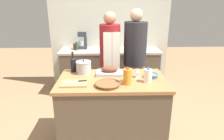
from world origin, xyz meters
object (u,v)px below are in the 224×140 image
object	(u,v)px
stand_mixer	(83,42)
wine_bottle_green	(73,64)
wine_glass_right	(125,74)
person_cook_aproned	(110,58)
wine_glass_left	(138,71)
condiment_bottle_short	(113,46)
roasting_pan	(110,71)
mixing_bowl	(151,75)
cutting_board	(74,83)
juice_jug	(127,77)
stock_pot	(84,67)
condiment_bottle_tall	(75,47)
wicker_basket	(108,84)
milk_jug	(148,76)
condiment_bottle_extra	(77,46)
knife_chef	(76,81)
person_cook_guest	(135,57)

from	to	relation	value
stand_mixer	wine_bottle_green	bearing A→B (deg)	-88.80
wine_glass_right	person_cook_aproned	world-z (taller)	person_cook_aproned
wine_glass_left	condiment_bottle_short	size ratio (longest dim) A/B	0.60
roasting_pan	mixing_bowl	size ratio (longest dim) A/B	1.98
cutting_board	juice_jug	world-z (taller)	juice_jug
stock_pot	condiment_bottle_tall	distance (m)	1.47
wicker_basket	milk_jug	world-z (taller)	milk_jug
roasting_pan	person_cook_aproned	size ratio (longest dim) A/B	0.21
condiment_bottle_extra	knife_chef	bearing A→B (deg)	-82.34
milk_jug	condiment_bottle_short	size ratio (longest dim) A/B	0.86
mixing_bowl	milk_jug	bearing A→B (deg)	-116.41
stock_pot	wine_glass_left	world-z (taller)	stock_pot
knife_chef	person_cook_aproned	bearing A→B (deg)	66.81
milk_jug	knife_chef	xyz separation A→B (m)	(-0.85, -0.01, -0.06)
mixing_bowl	person_cook_guest	bearing A→B (deg)	97.01
milk_jug	wine_bottle_green	world-z (taller)	wine_bottle_green
juice_jug	person_cook_guest	size ratio (longest dim) A/B	0.12
person_cook_aproned	person_cook_guest	world-z (taller)	person_cook_guest
condiment_bottle_tall	condiment_bottle_extra	xyz separation A→B (m)	(0.05, -0.06, 0.02)
juice_jug	condiment_bottle_tall	distance (m)	2.03
wine_glass_left	condiment_bottle_tall	distance (m)	1.91
stock_pot	condiment_bottle_short	distance (m)	1.34
stock_pot	condiment_bottle_short	bearing A→B (deg)	71.55
stand_mixer	condiment_bottle_extra	xyz separation A→B (m)	(-0.10, -0.13, -0.07)
wine_glass_left	milk_jug	bearing A→B (deg)	-59.36
cutting_board	condiment_bottle_extra	distance (m)	1.77
cutting_board	person_cook_aproned	distance (m)	1.10
wicker_basket	wine_bottle_green	world-z (taller)	wine_bottle_green
condiment_bottle_extra	person_cook_guest	xyz separation A→B (m)	(1.06, -0.75, -0.03)
wicker_basket	condiment_bottle_short	world-z (taller)	condiment_bottle_short
roasting_pan	condiment_bottle_extra	xyz separation A→B (m)	(-0.63, 1.44, 0.03)
condiment_bottle_short	condiment_bottle_tall	bearing A→B (deg)	168.65
wicker_basket	cutting_board	xyz separation A→B (m)	(-0.39, 0.06, -0.01)
wine_glass_right	condiment_bottle_short	world-z (taller)	condiment_bottle_short
condiment_bottle_extra	condiment_bottle_tall	bearing A→B (deg)	132.23
roasting_pan	wine_glass_right	bearing A→B (deg)	-51.05
condiment_bottle_extra	mixing_bowl	bearing A→B (deg)	-53.37
cutting_board	condiment_bottle_extra	size ratio (longest dim) A/B	1.84
mixing_bowl	juice_jug	xyz separation A→B (m)	(-0.33, -0.21, 0.07)
wine_glass_left	condiment_bottle_extra	distance (m)	1.83
wine_bottle_green	stand_mixer	distance (m)	1.42
cutting_board	condiment_bottle_tall	world-z (taller)	condiment_bottle_tall
wicker_basket	wine_glass_right	size ratio (longest dim) A/B	2.41
wine_glass_right	knife_chef	xyz separation A→B (m)	(-0.58, -0.05, -0.07)
condiment_bottle_short	person_cook_aproned	distance (m)	0.66
mixing_bowl	wine_glass_right	distance (m)	0.37
condiment_bottle_extra	juice_jug	bearing A→B (deg)	-64.85
roasting_pan	wine_glass_right	distance (m)	0.30
wine_glass_left	stand_mixer	bearing A→B (deg)	117.80
stock_pot	condiment_bottle_tall	bearing A→B (deg)	103.35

